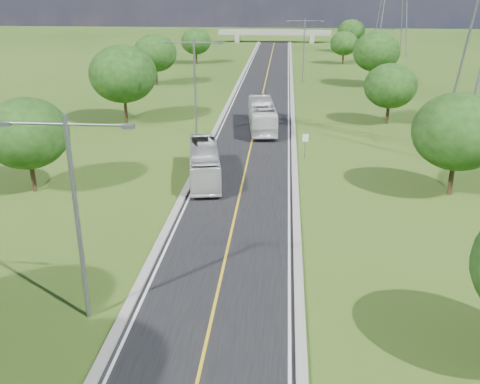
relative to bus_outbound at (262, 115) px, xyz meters
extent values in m
plane|color=#274814|center=(-0.80, 11.89, -1.60)|extent=(260.00, 260.00, 0.00)
cube|color=black|center=(-0.80, 17.89, -1.57)|extent=(8.00, 150.00, 0.06)
cube|color=gray|center=(-5.05, 17.89, -1.49)|extent=(0.50, 150.00, 0.22)
cube|color=gray|center=(3.45, 17.89, -1.49)|extent=(0.50, 150.00, 0.22)
cylinder|color=slate|center=(4.40, -10.11, -0.40)|extent=(0.08, 0.08, 2.40)
cube|color=white|center=(4.40, -10.14, 0.40)|extent=(0.55, 0.04, 0.70)
cube|color=gray|center=(-10.80, 91.89, -0.60)|extent=(1.20, 3.00, 2.00)
cube|color=gray|center=(9.20, 91.89, -0.60)|extent=(1.20, 3.00, 2.00)
cube|color=gray|center=(-0.80, 91.89, 1.00)|extent=(30.00, 3.00, 1.20)
cylinder|color=slate|center=(-6.80, -36.11, 3.40)|extent=(0.22, 0.22, 10.00)
cylinder|color=slate|center=(-8.20, -36.11, 8.00)|extent=(2.80, 0.12, 0.12)
cylinder|color=slate|center=(-5.40, -36.11, 8.00)|extent=(2.80, 0.12, 0.12)
cube|color=slate|center=(-9.50, -36.11, 7.95)|extent=(0.50, 0.25, 0.18)
cube|color=slate|center=(-4.10, -36.11, 7.95)|extent=(0.50, 0.25, 0.18)
cylinder|color=slate|center=(-6.80, -3.11, 3.40)|extent=(0.22, 0.22, 10.00)
cylinder|color=slate|center=(-8.20, -3.11, 8.00)|extent=(2.80, 0.12, 0.12)
cylinder|color=slate|center=(-5.40, -3.11, 8.00)|extent=(2.80, 0.12, 0.12)
cube|color=slate|center=(-9.50, -3.11, 7.95)|extent=(0.50, 0.25, 0.18)
cube|color=slate|center=(-4.10, -3.11, 7.95)|extent=(0.50, 0.25, 0.18)
cylinder|color=slate|center=(5.20, 29.89, 3.40)|extent=(0.22, 0.22, 10.00)
cylinder|color=slate|center=(3.80, 29.89, 8.00)|extent=(2.80, 0.12, 0.12)
cylinder|color=slate|center=(6.60, 29.89, 8.00)|extent=(2.80, 0.12, 0.12)
cube|color=slate|center=(2.50, 29.89, 7.95)|extent=(0.50, 0.25, 0.18)
cube|color=slate|center=(7.90, 29.89, 7.95)|extent=(0.50, 0.25, 0.18)
cylinder|color=black|center=(-16.80, -20.11, -0.25)|extent=(0.36, 0.36, 2.70)
ellipsoid|color=#18350E|center=(-16.80, -20.11, 3.05)|extent=(6.30, 6.30, 5.36)
cylinder|color=black|center=(-15.80, 1.89, 0.02)|extent=(0.36, 0.36, 3.24)
ellipsoid|color=#18350E|center=(-15.80, 1.89, 3.98)|extent=(7.56, 7.56, 6.43)
cylinder|color=black|center=(-17.80, 25.89, -0.16)|extent=(0.36, 0.36, 2.88)
ellipsoid|color=#18350E|center=(-17.80, 25.89, 3.36)|extent=(6.72, 6.72, 5.71)
cylinder|color=black|center=(-15.30, 49.89, -0.34)|extent=(0.36, 0.36, 2.52)
ellipsoid|color=#18350E|center=(-15.30, 49.89, 2.74)|extent=(5.88, 5.88, 5.00)
cylinder|color=black|center=(15.20, -18.11, -0.16)|extent=(0.36, 0.36, 2.88)
ellipsoid|color=#18350E|center=(15.20, -18.11, 3.36)|extent=(6.72, 6.72, 5.71)
cylinder|color=black|center=(14.20, 3.89, -0.34)|extent=(0.36, 0.36, 2.52)
ellipsoid|color=#18350E|center=(14.20, 3.89, 2.74)|extent=(5.88, 5.88, 5.00)
cylinder|color=black|center=(16.20, 27.89, -0.07)|extent=(0.36, 0.36, 3.06)
ellipsoid|color=#18350E|center=(16.20, 27.89, 3.67)|extent=(7.14, 7.14, 6.07)
cylinder|color=black|center=(13.70, 51.89, -0.43)|extent=(0.36, 0.36, 2.34)
ellipsoid|color=#18350E|center=(13.70, 51.89, 2.43)|extent=(5.46, 5.46, 4.64)
cylinder|color=black|center=(17.20, 71.89, -0.25)|extent=(0.36, 0.36, 2.70)
ellipsoid|color=#18350E|center=(17.20, 71.89, 3.05)|extent=(6.30, 6.30, 5.36)
imported|color=silver|center=(0.00, 0.00, 0.00)|extent=(3.70, 11.29, 3.09)
imported|color=beige|center=(-4.00, -16.40, -0.18)|extent=(3.95, 10.06, 2.73)
camera|label=1|loc=(2.38, -57.44, 13.58)|focal=40.00mm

